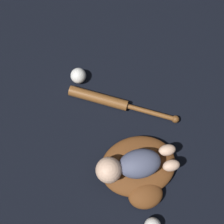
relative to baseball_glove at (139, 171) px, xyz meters
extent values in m
plane|color=black|center=(0.04, 0.00, -0.04)|extent=(6.00, 6.00, 0.00)
ellipsoid|color=brown|center=(0.01, -0.02, 0.00)|extent=(0.39, 0.35, 0.07)
ellipsoid|color=brown|center=(-0.03, 0.10, 0.00)|extent=(0.18, 0.16, 0.07)
ellipsoid|color=#4C516B|center=(0.01, -0.02, 0.08)|extent=(0.20, 0.16, 0.09)
sphere|color=beige|center=(0.13, 0.02, 0.09)|extent=(0.11, 0.11, 0.11)
ellipsoid|color=beige|center=(-0.12, -0.03, 0.06)|extent=(0.08, 0.07, 0.05)
ellipsoid|color=beige|center=(-0.10, -0.09, 0.06)|extent=(0.08, 0.07, 0.05)
cylinder|color=brown|center=(0.21, -0.31, -0.01)|extent=(0.28, 0.10, 0.05)
cylinder|color=brown|center=(-0.04, -0.26, -0.01)|extent=(0.22, 0.06, 0.02)
sphere|color=brown|center=(-0.15, -0.24, -0.01)|extent=(0.03, 0.03, 0.03)
sphere|color=white|center=(0.31, -0.41, 0.00)|extent=(0.07, 0.07, 0.07)
camera|label=1|loc=(0.10, 0.15, 1.34)|focal=50.00mm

